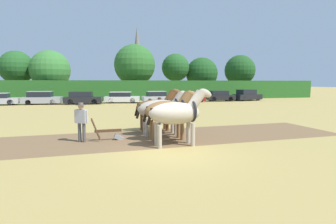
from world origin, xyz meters
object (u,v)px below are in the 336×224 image
object	(u,v)px
tree_far_left	(17,68)
parked_car_left	(42,98)
tree_left	(50,70)
tree_center_right	(202,74)
tree_center	(175,68)
tree_right	(240,70)
parked_car_end_right	(247,95)
plow	(111,134)
church_spire	(137,58)
parked_car_right	(189,97)
tree_center_left	(135,65)
parked_car_center_left	(83,98)
draft_horse_trail_right	(157,107)
parked_car_far_right	(220,96)
draft_horse_lead_left	(177,113)
farmer_at_plow	(81,119)
farmer_beside_team	(160,109)
parked_car_center	(122,98)
draft_horse_trail_left	(162,109)
parked_car_center_right	(157,97)
draft_horse_lead_right	(169,111)

from	to	relation	value
tree_far_left	parked_car_left	size ratio (longest dim) A/B	1.63
tree_left	tree_center_right	xyz separation A→B (m)	(25.00, 1.86, -0.26)
tree_center	tree_center_right	xyz separation A→B (m)	(4.97, 0.12, -0.98)
tree_right	parked_car_end_right	bearing A→B (deg)	-113.82
tree_far_left	parked_car_end_right	size ratio (longest dim) A/B	1.71
tree_left	plow	bearing A→B (deg)	-76.08
church_spire	parked_car_right	xyz separation A→B (m)	(0.59, -45.65, -9.21)
tree_center_left	parked_car_center_left	world-z (taller)	tree_center_left
parked_car_left	tree_center_left	bearing A→B (deg)	41.17
plow	parked_car_right	distance (m)	23.75
draft_horse_trail_right	parked_car_far_right	distance (m)	24.02
church_spire	draft_horse_trail_right	xyz separation A→B (m)	(-7.93, -64.76, -8.63)
draft_horse_lead_left	farmer_at_plow	xyz separation A→B (m)	(-3.92, 1.67, -0.34)
tree_center_right	parked_car_left	distance (m)	27.00
tree_center_left	farmer_beside_team	size ratio (longest dim) A/B	5.13
draft_horse_lead_left	parked_car_far_right	distance (m)	27.04
tree_left	parked_car_center	xyz separation A→B (m)	(9.84, -8.71, -3.78)
tree_center	farmer_beside_team	xyz separation A→B (m)	(-9.30, -28.72, -4.19)
parked_car_left	parked_car_end_right	world-z (taller)	parked_car_end_right
parked_car_left	parked_car_center_left	distance (m)	4.81
tree_far_left	tree_left	size ratio (longest dim) A/B	0.99
tree_center_right	parked_car_far_right	bearing A→B (deg)	-97.91
parked_car_center	parked_car_far_right	world-z (taller)	parked_car_far_right
draft_horse_lead_left	tree_right	bearing A→B (deg)	54.96
farmer_at_plow	parked_car_left	size ratio (longest dim) A/B	0.39
parked_car_left	church_spire	bearing A→B (deg)	73.23
farmer_at_plow	draft_horse_lead_left	bearing A→B (deg)	-82.45
church_spire	draft_horse_lead_left	size ratio (longest dim) A/B	6.52
draft_horse_trail_left	parked_car_center_left	size ratio (longest dim) A/B	0.64
church_spire	farmer_at_plow	bearing A→B (deg)	-99.97
tree_center_left	parked_car_end_right	xyz separation A→B (m)	(15.09, -9.30, -4.69)
tree_center	draft_horse_lead_left	xyz separation A→B (m)	(-9.76, -34.17, -3.82)
church_spire	farmer_at_plow	distance (m)	68.31
parked_car_center_left	tree_far_left	bearing A→B (deg)	138.13
tree_left	farmer_beside_team	world-z (taller)	tree_left
parked_car_center_right	parked_car_right	world-z (taller)	parked_car_center_right
tree_center_right	draft_horse_trail_right	distance (m)	34.21
tree_left	parked_car_center	distance (m)	13.67
tree_center_right	farmer_beside_team	distance (m)	32.34
tree_center	parked_car_right	size ratio (longest dim) A/B	1.78
farmer_at_plow	tree_left	bearing A→B (deg)	42.25
draft_horse_trail_right	parked_car_left	size ratio (longest dim) A/B	0.61
draft_horse_lead_left	farmer_beside_team	size ratio (longest dim) A/B	1.70
draft_horse_lead_left	plow	bearing A→B (deg)	145.25
parked_car_left	parked_car_center	distance (m)	9.50
farmer_beside_team	tree_center	bearing A→B (deg)	74.54
tree_center_left	draft_horse_lead_left	bearing A→B (deg)	-94.28
tree_center_left	draft_horse_trail_right	bearing A→B (deg)	-95.03
draft_horse_lead_right	parked_car_far_right	distance (m)	26.02
tree_left	plow	size ratio (longest dim) A/B	5.02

